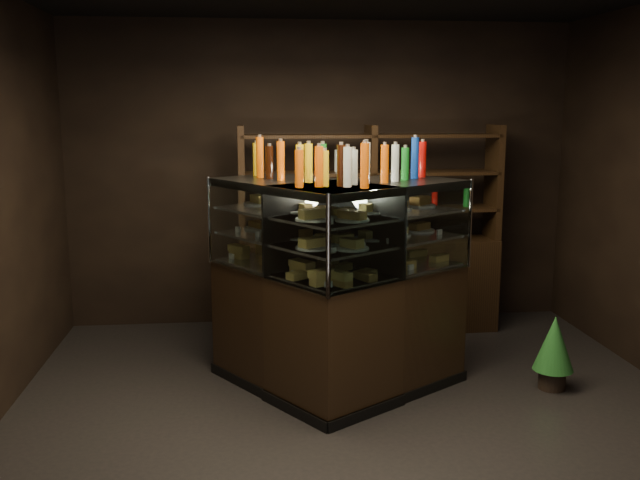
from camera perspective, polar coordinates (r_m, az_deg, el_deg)
The scene contains 7 objects.
ground at distance 5.14m, azimuth 3.13°, elevation -14.33°, with size 5.00×5.00×0.00m, color black.
room_shell at distance 4.67m, azimuth 3.37°, elevation 7.85°, with size 5.02×5.02×3.01m.
display_case at distance 5.49m, azimuth 1.22°, elevation -6.62°, with size 2.05×1.65×1.63m.
food_display at distance 5.32m, azimuth 1.25°, elevation 0.78°, with size 1.58×1.21×0.49m.
bottles_top at distance 5.27m, azimuth 1.28°, elevation 6.18°, with size 1.40×1.07×0.30m.
potted_conifer at distance 5.84m, azimuth 18.24°, elevation -7.76°, with size 0.31×0.31×0.66m.
back_shelving at distance 6.93m, azimuth 3.96°, elevation -2.45°, with size 2.50×0.46×2.00m.
Camera 1 is at (-0.76, -4.60, 2.16)m, focal length 40.00 mm.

